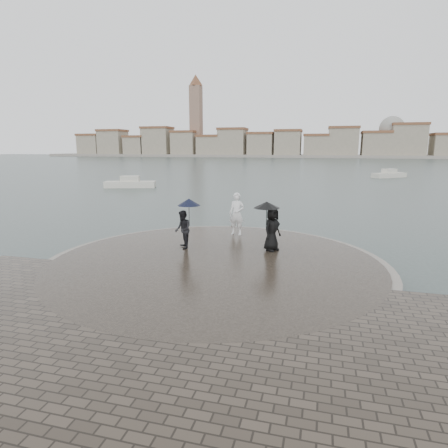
# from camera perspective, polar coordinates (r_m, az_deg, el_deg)

# --- Properties ---
(ground) EXTENTS (400.00, 400.00, 0.00)m
(ground) POSITION_cam_1_polar(r_m,az_deg,el_deg) (10.78, -6.70, -12.62)
(ground) COLOR #2B3835
(ground) RESTS_ON ground
(kerb_ring) EXTENTS (12.50, 12.50, 0.32)m
(kerb_ring) POSITION_cam_1_polar(r_m,az_deg,el_deg) (13.81, -1.39, -6.30)
(kerb_ring) COLOR gray
(kerb_ring) RESTS_ON ground
(quay_tip) EXTENTS (11.90, 11.90, 0.36)m
(quay_tip) POSITION_cam_1_polar(r_m,az_deg,el_deg) (13.81, -1.39, -6.22)
(quay_tip) COLOR #2D261E
(quay_tip) RESTS_ON ground
(statue) EXTENTS (0.76, 0.53, 1.98)m
(statue) POSITION_cam_1_polar(r_m,az_deg,el_deg) (17.52, 1.96, 1.56)
(statue) COLOR white
(statue) RESTS_ON quay_tip
(visitor_left) EXTENTS (1.16, 1.04, 2.04)m
(visitor_left) POSITION_cam_1_polar(r_m,az_deg,el_deg) (15.18, -6.06, 0.24)
(visitor_left) COLOR black
(visitor_left) RESTS_ON quay_tip
(visitor_right) EXTENTS (1.23, 1.14, 1.95)m
(visitor_right) POSITION_cam_1_polar(r_m,az_deg,el_deg) (14.90, 7.12, 0.21)
(visitor_right) COLOR black
(visitor_right) RESTS_ON quay_tip
(far_skyline) EXTENTS (260.00, 20.00, 37.00)m
(far_skyline) POSITION_cam_1_polar(r_m,az_deg,el_deg) (170.12, 11.70, 11.78)
(far_skyline) COLOR gray
(far_skyline) RESTS_ON ground
(boats) EXTENTS (48.15, 26.32, 1.50)m
(boats) POSITION_cam_1_polar(r_m,az_deg,el_deg) (48.87, 19.12, 6.25)
(boats) COLOR beige
(boats) RESTS_ON ground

